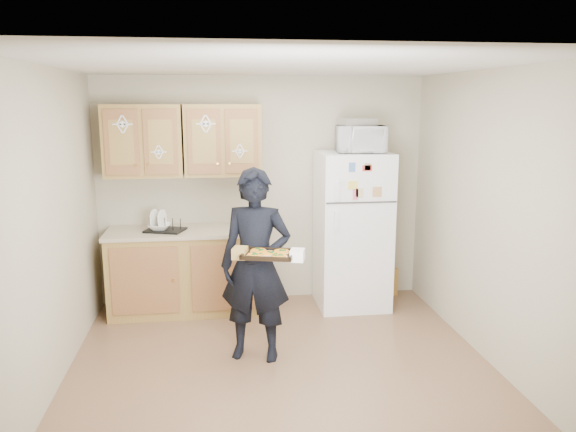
{
  "coord_description": "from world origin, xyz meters",
  "views": [
    {
      "loc": [
        -0.53,
        -4.38,
        2.23
      ],
      "look_at": [
        0.11,
        0.45,
        1.23
      ],
      "focal_mm": 35.0,
      "sensor_mm": 36.0,
      "label": 1
    }
  ],
  "objects": [
    {
      "name": "soap_bottle",
      "position": [
        -0.18,
        1.39,
        1.0
      ],
      "size": [
        0.09,
        0.09,
        0.2
      ],
      "primitive_type": "imported",
      "rotation": [
        0.0,
        0.0,
        0.03
      ],
      "color": "white",
      "rests_on": "countertop"
    },
    {
      "name": "microwave",
      "position": [
        1.0,
        1.38,
        1.84
      ],
      "size": [
        0.53,
        0.38,
        0.28
      ],
      "primitive_type": "imported",
      "rotation": [
        0.0,
        0.0,
        -0.08
      ],
      "color": "white",
      "rests_on": "refrigerator"
    },
    {
      "name": "wall_left",
      "position": [
        -1.8,
        0.0,
        1.25
      ],
      "size": [
        0.04,
        3.6,
        2.5
      ],
      "primitive_type": "cube",
      "color": "#AFA78E",
      "rests_on": "floor"
    },
    {
      "name": "dish_rack",
      "position": [
        -1.05,
        1.44,
        0.98
      ],
      "size": [
        0.45,
        0.4,
        0.15
      ],
      "primitive_type": "cube",
      "rotation": [
        0.0,
        0.0,
        -0.33
      ],
      "color": "black",
      "rests_on": "countertop"
    },
    {
      "name": "pizza_back_left",
      "position": [
        -0.19,
        0.06,
        1.03
      ],
      "size": [
        0.14,
        0.14,
        0.02
      ],
      "primitive_type": "cylinder",
      "color": "gold",
      "rests_on": "baking_tray"
    },
    {
      "name": "pizza_back_right",
      "position": [
        -0.0,
        0.01,
        1.03
      ],
      "size": [
        0.14,
        0.14,
        0.02
      ],
      "primitive_type": "cylinder",
      "color": "gold",
      "rests_on": "baking_tray"
    },
    {
      "name": "upper_cab_left",
      "position": [
        -1.25,
        1.61,
        1.83
      ],
      "size": [
        0.8,
        0.33,
        0.75
      ],
      "primitive_type": "cube",
      "color": "olive",
      "rests_on": "wall_back"
    },
    {
      "name": "floor",
      "position": [
        0.0,
        0.0,
        0.0
      ],
      "size": [
        3.6,
        3.6,
        0.0
      ],
      "primitive_type": "plane",
      "color": "brown",
      "rests_on": "ground"
    },
    {
      "name": "refrigerator",
      "position": [
        0.95,
        1.43,
        0.85
      ],
      "size": [
        0.75,
        0.7,
        1.7
      ],
      "primitive_type": "cube",
      "color": "white",
      "rests_on": "floor"
    },
    {
      "name": "person",
      "position": [
        -0.19,
        0.26,
        0.84
      ],
      "size": [
        0.7,
        0.56,
        1.68
      ],
      "primitive_type": "imported",
      "rotation": [
        0.0,
        0.0,
        -0.28
      ],
      "color": "black",
      "rests_on": "floor"
    },
    {
      "name": "baking_tray",
      "position": [
        -0.11,
        -0.03,
        1.01
      ],
      "size": [
        0.48,
        0.4,
        0.04
      ],
      "primitive_type": "cube",
      "rotation": [
        0.0,
        0.0,
        -0.28
      ],
      "color": "black",
      "rests_on": "person"
    },
    {
      "name": "wall_back",
      "position": [
        0.0,
        1.8,
        1.25
      ],
      "size": [
        3.6,
        0.04,
        2.5
      ],
      "primitive_type": "cube",
      "color": "#AFA78E",
      "rests_on": "floor"
    },
    {
      "name": "pizza_center",
      "position": [
        -0.11,
        -0.03,
        1.03
      ],
      "size": [
        0.14,
        0.14,
        0.02
      ],
      "primitive_type": "cylinder",
      "color": "gold",
      "rests_on": "baking_tray"
    },
    {
      "name": "upper_cab_right",
      "position": [
        -0.43,
        1.61,
        1.83
      ],
      "size": [
        0.8,
        0.33,
        0.75
      ],
      "primitive_type": "cube",
      "color": "olive",
      "rests_on": "wall_back"
    },
    {
      "name": "pizza_front_right",
      "position": [
        -0.04,
        -0.12,
        1.03
      ],
      "size": [
        0.14,
        0.14,
        0.02
      ],
      "primitive_type": "cylinder",
      "color": "gold",
      "rests_on": "baking_tray"
    },
    {
      "name": "countertop",
      "position": [
        -0.85,
        1.48,
        0.88
      ],
      "size": [
        1.64,
        0.64,
        0.04
      ],
      "primitive_type": "cube",
      "color": "#B7A68D",
      "rests_on": "base_cabinet"
    },
    {
      "name": "foil_pan",
      "position": [
        0.98,
        1.41,
        2.02
      ],
      "size": [
        0.37,
        0.28,
        0.07
      ],
      "primitive_type": "cube",
      "rotation": [
        0.0,
        0.0,
        0.11
      ],
      "color": "silver",
      "rests_on": "microwave"
    },
    {
      "name": "wall_right",
      "position": [
        1.8,
        0.0,
        1.25
      ],
      "size": [
        0.04,
        3.6,
        2.5
      ],
      "primitive_type": "cube",
      "color": "#AFA78E",
      "rests_on": "floor"
    },
    {
      "name": "pizza_front_left",
      "position": [
        -0.22,
        -0.07,
        1.03
      ],
      "size": [
        0.14,
        0.14,
        0.02
      ],
      "primitive_type": "cylinder",
      "color": "gold",
      "rests_on": "baking_tray"
    },
    {
      "name": "ceiling",
      "position": [
        0.0,
        0.0,
        2.5
      ],
      "size": [
        3.6,
        3.6,
        0.0
      ],
      "primitive_type": "plane",
      "color": "silver",
      "rests_on": "wall_back"
    },
    {
      "name": "wall_front",
      "position": [
        0.0,
        -1.8,
        1.25
      ],
      "size": [
        3.6,
        0.04,
        2.5
      ],
      "primitive_type": "cube",
      "color": "#AFA78E",
      "rests_on": "floor"
    },
    {
      "name": "base_cabinet",
      "position": [
        -0.85,
        1.48,
        0.43
      ],
      "size": [
        1.6,
        0.6,
        0.86
      ],
      "primitive_type": "cube",
      "color": "olive",
      "rests_on": "floor"
    },
    {
      "name": "cereal_box",
      "position": [
        1.47,
        1.67,
        0.16
      ],
      "size": [
        0.2,
        0.07,
        0.32
      ],
      "primitive_type": "cube",
      "color": "#EAD452",
      "rests_on": "floor"
    },
    {
      "name": "bowl",
      "position": [
        -1.11,
        1.44,
        0.95
      ],
      "size": [
        0.26,
        0.26,
        0.06
      ],
      "primitive_type": "imported",
      "rotation": [
        0.0,
        0.0,
        -0.1
      ],
      "color": "white",
      "rests_on": "dish_rack"
    }
  ]
}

